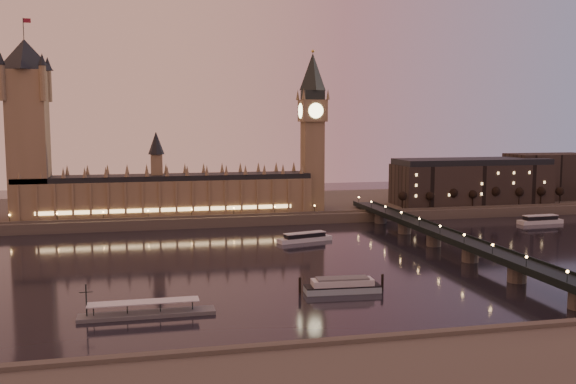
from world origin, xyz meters
name	(u,v)px	position (x,y,z in m)	size (l,w,h in m)	color
ground	(267,263)	(0.00, 0.00, 0.00)	(700.00, 700.00, 0.00)	black
far_embankment	(264,207)	(30.00, 165.00, 3.00)	(560.00, 130.00, 6.00)	#423D35
palace_of_westminster	(167,190)	(-40.12, 120.99, 21.71)	(180.00, 26.62, 52.00)	brown
victoria_tower	(27,119)	(-120.00, 121.00, 65.79)	(31.68, 31.68, 118.00)	brown
big_ben	(313,122)	(53.99, 120.99, 63.95)	(17.68, 17.68, 104.00)	brown
westminster_bridge	(450,242)	(91.61, 0.00, 5.52)	(13.20, 260.00, 15.30)	black
city_block	(497,180)	(194.94, 130.93, 22.24)	(155.00, 45.00, 34.00)	black
bare_tree_0	(404,196)	(113.56, 109.00, 15.29)	(6.12, 6.12, 12.45)	black
bare_tree_1	(428,195)	(130.54, 109.00, 15.29)	(6.12, 6.12, 12.45)	black
bare_tree_2	(451,194)	(147.52, 109.00, 15.29)	(6.12, 6.12, 12.45)	black
bare_tree_3	(474,194)	(164.50, 109.00, 15.29)	(6.12, 6.12, 12.45)	black
bare_tree_4	(497,193)	(181.48, 109.00, 15.29)	(6.12, 6.12, 12.45)	black
bare_tree_5	(519,192)	(198.45, 109.00, 15.29)	(6.12, 6.12, 12.45)	black
bare_tree_6	(541,192)	(215.43, 109.00, 15.29)	(6.12, 6.12, 12.45)	black
bare_tree_7	(562,191)	(232.41, 109.00, 15.29)	(6.12, 6.12, 12.45)	black
cruise_boat_a	(305,237)	(29.78, 46.14, 2.17)	(31.47, 14.23, 4.93)	silver
cruise_boat_b	(540,220)	(189.61, 70.58, 2.39)	(29.76, 8.90, 5.43)	silver
moored_barge	(342,286)	(18.29, -56.08, 2.58)	(33.32, 9.94, 6.12)	#8DA7B3
pontoon_pier	(146,312)	(-54.72, -69.82, 1.30)	(45.18, 7.53, 12.05)	#595B5E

